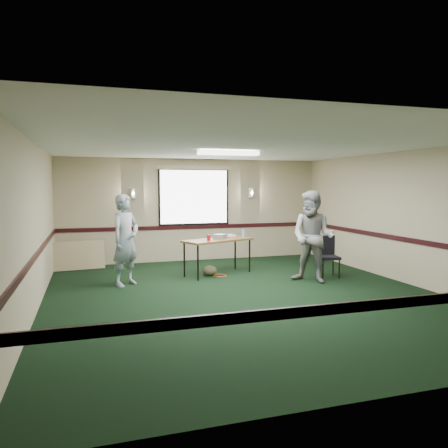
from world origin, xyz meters
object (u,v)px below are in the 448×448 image
object	(u,v)px
folding_table	(218,242)
person_left	(126,240)
person_right	(313,237)
projector	(220,236)
conference_chair	(327,253)

from	to	relation	value
folding_table	person_left	world-z (taller)	person_left
person_right	person_left	bearing A→B (deg)	-145.51
folding_table	person_right	bearing A→B (deg)	-61.22
folding_table	projector	world-z (taller)	projector
projector	person_left	bearing A→B (deg)	150.41
projector	person_left	xyz separation A→B (m)	(-2.15, -0.62, 0.07)
folding_table	projector	distance (m)	0.19
projector	person_left	distance (m)	2.24
conference_chair	person_right	bearing A→B (deg)	-133.37
folding_table	conference_chair	bearing A→B (deg)	-44.17
person_right	folding_table	bearing A→B (deg)	-171.76
projector	conference_chair	world-z (taller)	projector
person_left	person_right	xyz separation A→B (m)	(3.71, -0.86, 0.03)
conference_chair	person_right	xyz separation A→B (m)	(-0.59, -0.43, 0.43)
folding_table	person_left	bearing A→B (deg)	171.34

